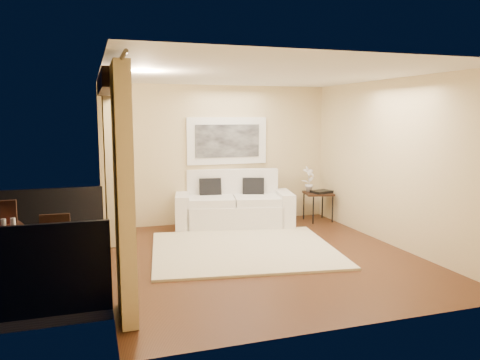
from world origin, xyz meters
name	(u,v)px	position (x,y,z in m)	size (l,w,h in m)	color
floor	(263,257)	(0.00, 0.00, 0.00)	(5.00, 5.00, 0.00)	#4C2916
room_shell	(110,84)	(-2.13, 0.00, 2.52)	(5.00, 6.40, 5.00)	white
balcony	(22,267)	(-3.31, 0.00, 0.18)	(1.81, 2.60, 1.17)	#605B56
curtains	(115,174)	(-2.11, 0.00, 1.34)	(0.16, 4.80, 2.64)	tan
artwork	(227,141)	(0.18, 2.46, 1.62)	(1.62, 0.07, 0.92)	white
rug	(244,249)	(-0.16, 0.40, 0.02)	(2.83, 2.46, 0.04)	beige
sofa	(234,206)	(0.19, 2.10, 0.38)	(2.36, 1.39, 1.06)	white
side_table	(318,195)	(1.93, 1.94, 0.52)	(0.63, 0.63, 0.58)	black
tray	(322,192)	(1.97, 1.87, 0.61)	(0.38, 0.28, 0.05)	black
orchid	(309,179)	(1.78, 2.07, 0.84)	(0.28, 0.19, 0.52)	white
balcony_chair_near	(55,244)	(-2.89, -0.15, 0.49)	(0.40, 0.40, 0.86)	black
candle	(4,223)	(-3.44, -0.27, 0.83)	(0.06, 0.06, 0.07)	red
glass_a	(4,224)	(-3.42, -0.44, 0.85)	(0.06, 0.06, 0.12)	silver
glass_b	(13,223)	(-3.32, -0.42, 0.85)	(0.06, 0.06, 0.12)	white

